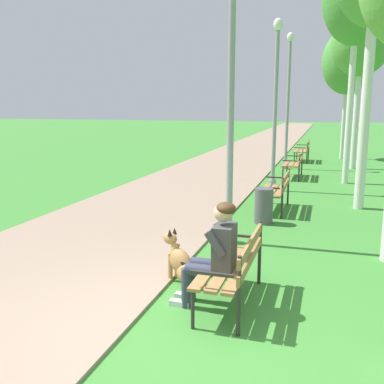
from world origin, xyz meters
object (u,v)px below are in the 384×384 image
park_bench_far (295,162)px  park_bench_mid (277,188)px  person_seated_on_near_bench (215,251)px  lamp_post_far (288,100)px  lamp_post_near (231,104)px  litter_bin (264,206)px  park_bench_near (235,263)px  birch_tree_fifth (361,43)px  dog_shepherd (183,264)px  park_bench_furthest (303,149)px  lamp_post_mid (275,104)px  birch_tree_sixth (347,62)px

park_bench_far → park_bench_mid: bearing=-90.4°
park_bench_mid → person_seated_on_near_bench: (-0.14, -5.01, 0.17)m
person_seated_on_near_bench → lamp_post_far: size_ratio=0.26×
lamp_post_near → litter_bin: lamp_post_near is taller
park_bench_near → birch_tree_fifth: 13.07m
dog_shepherd → lamp_post_near: (0.19, 1.89, 2.05)m
lamp_post_far → park_bench_furthest: bearing=77.7°
person_seated_on_near_bench → park_bench_mid: bearing=88.4°
lamp_post_mid → birch_tree_sixth: birch_tree_sixth is taller
birch_tree_fifth → birch_tree_sixth: size_ratio=1.03×
park_bench_mid → litter_bin: 1.17m
park_bench_far → lamp_post_near: 7.47m
park_bench_furthest → birch_tree_sixth: (1.53, 1.55, 3.56)m
person_seated_on_near_bench → birch_tree_fifth: birch_tree_fifth is taller
lamp_post_near → birch_tree_sixth: (2.10, 13.13, 1.76)m
person_seated_on_near_bench → birch_tree_sixth: size_ratio=0.23×
person_seated_on_near_bench → dog_shepherd: bearing=135.4°
park_bench_furthest → lamp_post_near: lamp_post_near is taller
park_bench_far → lamp_post_mid: size_ratio=0.34×
lamp_post_far → birch_tree_fifth: 3.15m
lamp_post_far → birch_tree_sixth: (2.04, 3.85, 1.60)m
park_bench_far → litter_bin: (-0.16, -5.82, -0.16)m
park_bench_far → birch_tree_fifth: (1.88, 2.79, 3.90)m
park_bench_near → litter_bin: park_bench_near is taller
park_bench_mid → litter_bin: park_bench_mid is taller
lamp_post_far → park_bench_near: bearing=-87.5°
park_bench_furthest → dog_shepherd: (-0.76, -13.47, -0.25)m
lamp_post_near → birch_tree_fifth: (2.43, 10.02, 2.10)m
lamp_post_near → lamp_post_mid: bearing=88.4°
dog_shepherd → lamp_post_mid: size_ratio=0.17×
park_bench_mid → dog_shepherd: (-0.71, -4.45, -0.25)m
dog_shepherd → lamp_post_near: bearing=84.2°
park_bench_mid → litter_bin: (-0.13, -1.15, -0.16)m
person_seated_on_near_bench → dog_shepherd: (-0.57, 0.56, -0.42)m
lamp_post_mid → dog_shepherd: bearing=-92.8°
dog_shepherd → lamp_post_near: 2.80m
person_seated_on_near_bench → lamp_post_far: 11.87m
dog_shepherd → lamp_post_mid: 7.09m
park_bench_far → litter_bin: bearing=-91.6°
lamp_post_mid → park_bench_furthest: bearing=86.3°
park_bench_far → person_seated_on_near_bench: bearing=-91.0°
park_bench_furthest → litter_bin: (-0.18, -10.17, -0.16)m
birch_tree_fifth → litter_bin: birch_tree_fifth is taller
lamp_post_mid → litter_bin: lamp_post_mid is taller
park_bench_near → birch_tree_sixth: birch_tree_sixth is taller
park_bench_mid → park_bench_far: bearing=89.6°
person_seated_on_near_bench → lamp_post_near: size_ratio=0.28×
lamp_post_mid → birch_tree_sixth: (1.97, 8.24, 1.76)m
litter_bin → park_bench_near: bearing=-87.0°
park_bench_mid → park_bench_furthest: (0.05, 9.02, 0.00)m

